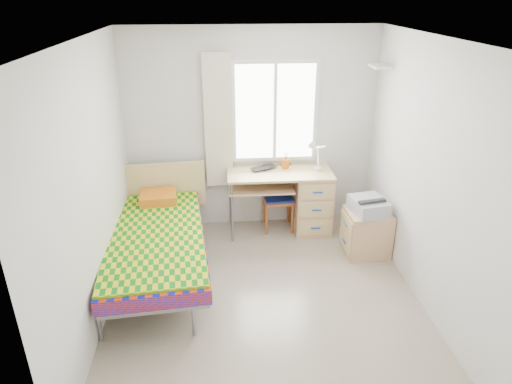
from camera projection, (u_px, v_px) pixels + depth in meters
floor at (265, 298)px, 4.81m from camera, size 3.50×3.50×0.00m
ceiling at (267, 39)px, 3.74m from camera, size 3.50×3.50×0.00m
wall_back at (251, 131)px, 5.87m from camera, size 3.20×0.00×3.20m
wall_left at (91, 191)px, 4.15m from camera, size 0.00×3.50×3.50m
wall_right at (430, 179)px, 4.40m from camera, size 0.00×3.50×3.50m
window at (275, 112)px, 5.77m from camera, size 1.10×0.04×1.30m
curtain at (218, 122)px, 5.71m from camera, size 0.35×0.05×1.70m
floating_shelf at (380, 66)px, 5.32m from camera, size 0.20×0.32×0.03m
bed at (157, 237)px, 5.05m from camera, size 1.22×2.30×0.96m
desk at (306, 198)px, 6.01m from camera, size 1.35×0.63×0.84m
chair at (278, 193)px, 6.06m from camera, size 0.40×0.40×0.88m
cabinet at (366, 232)px, 5.53m from camera, size 0.53×0.47×0.56m
printer at (369, 206)px, 5.35m from camera, size 0.44×0.48×0.18m
laptop at (266, 169)px, 5.86m from camera, size 0.41×0.35×0.03m
pen_cup at (285, 164)px, 5.93m from camera, size 0.11×0.11×0.12m
task_lamp at (316, 153)px, 5.66m from camera, size 0.24×0.33×0.44m
book at (264, 191)px, 5.90m from camera, size 0.29×0.32×0.02m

